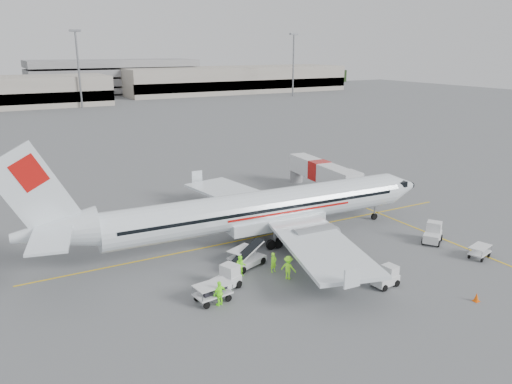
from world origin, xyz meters
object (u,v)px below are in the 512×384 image
(jet_bridge, at_px, (319,177))
(tug_aft, at_px, (225,278))
(aircraft, at_px, (263,185))
(belt_loader, at_px, (247,253))
(tug_fore, at_px, (433,233))
(tug_mid, at_px, (386,276))

(jet_bridge, height_order, tug_aft, jet_bridge)
(aircraft, distance_m, jet_bridge, 17.80)
(aircraft, xyz_separation_m, belt_loader, (-4.04, -4.46, -4.12))
(belt_loader, distance_m, tug_fore, 17.73)
(aircraft, relative_size, tug_mid, 19.27)
(jet_bridge, height_order, tug_fore, jet_bridge)
(jet_bridge, xyz_separation_m, tug_aft, (-21.31, -17.63, -1.08))
(tug_aft, bearing_deg, jet_bridge, 18.10)
(belt_loader, distance_m, tug_aft, 4.26)
(belt_loader, bearing_deg, tug_mid, -67.30)
(belt_loader, distance_m, tug_mid, 11.01)
(tug_fore, relative_size, tug_mid, 1.19)
(belt_loader, relative_size, tug_mid, 2.23)
(tug_aft, bearing_deg, belt_loader, 18.10)
(tug_mid, height_order, tug_aft, tug_aft)
(belt_loader, xyz_separation_m, tug_aft, (-3.27, -2.71, -0.32))
(belt_loader, relative_size, tug_fore, 1.87)
(jet_bridge, distance_m, tug_fore, 18.62)
(belt_loader, bearing_deg, jet_bridge, 19.70)
(tug_fore, bearing_deg, tug_aft, 143.69)
(aircraft, xyz_separation_m, tug_fore, (13.30, -8.11, -4.41))
(tug_fore, xyz_separation_m, tug_aft, (-20.62, 0.95, -0.04))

